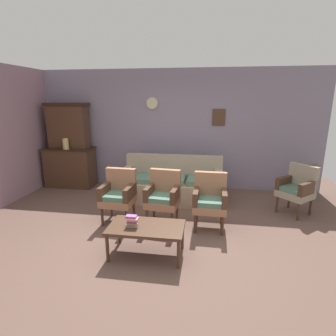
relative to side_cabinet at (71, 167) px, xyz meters
The scene contains 13 objects.
ground_plane 3.43m from the side_cabinet, 41.48° to the right, with size 7.68×7.68×0.00m, color brown.
wall_back_with_decor 2.72m from the side_cabinet, ahead, with size 6.40×0.09×2.70m.
side_cabinet is the anchor object (origin of this frame).
cabinet_upper_hutch 0.99m from the side_cabinet, 90.00° to the left, with size 0.99×0.38×1.03m.
vase_on_cabinet 0.62m from the side_cabinet, 79.74° to the right, with size 0.13×0.13×0.25m, color tan.
floral_couch 2.59m from the side_cabinet, 12.23° to the right, with size 2.04×0.81×0.90m.
armchair_row_middle 2.43m from the side_cabinet, 43.42° to the right, with size 0.54×0.51×0.90m.
armchair_near_couch_end 3.00m from the side_cabinet, 32.83° to the right, with size 0.56×0.54×0.90m.
armchair_by_doorway 3.70m from the side_cabinet, 27.07° to the right, with size 0.53×0.50×0.90m.
wingback_chair_by_fireplace 4.94m from the side_cabinet, 10.37° to the right, with size 0.71×0.71×0.90m.
coffee_table 3.59m from the side_cabinet, 46.72° to the right, with size 1.00×0.56×0.42m.
book_stack_on_table 3.50m from the side_cabinet, 49.29° to the right, with size 0.16×0.11×0.15m.
floor_vase_by_wall 5.40m from the side_cabinet, ahead, with size 0.19×0.19×0.75m, color brown.
Camera 1 is at (0.69, -3.51, 2.06)m, focal length 28.57 mm.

